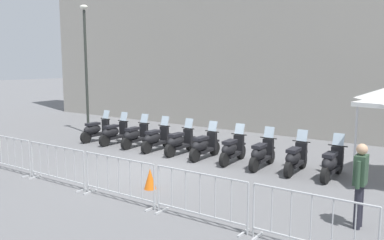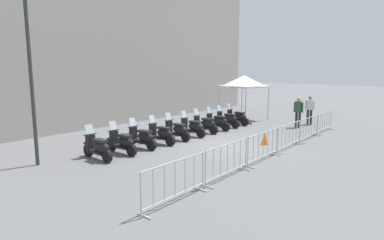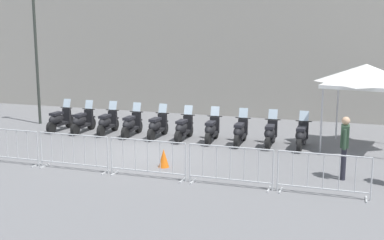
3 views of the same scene
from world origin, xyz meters
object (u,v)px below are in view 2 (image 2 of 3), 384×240
object	(u,v)px
barrier_segment_2	(263,147)
officer_mid_plaza	(298,110)
barrier_segment_4	(309,128)
motorcycle_1	(122,142)
barrier_segment_0	(175,182)
motorcycle_4	(177,130)
barrier_segment_1	(228,161)
barrier_segment_5	(325,122)
motorcycle_0	(98,148)
traffic_cone	(265,138)
motorcycle_3	(161,134)
barrier_segment_3	(289,136)
motorcycle_2	(142,138)
motorcycle_8	(227,119)
street_lamp	(30,63)
officer_near_row_end	(310,108)
motorcycle_5	(192,127)
motorcycle_9	(237,117)
canopy_tent	(244,81)
motorcycle_7	(217,122)
motorcycle_6	(205,124)

from	to	relation	value
barrier_segment_2	officer_mid_plaza	bearing A→B (deg)	22.77
barrier_segment_4	motorcycle_1	bearing A→B (deg)	157.76
barrier_segment_0	motorcycle_4	bearing A→B (deg)	52.35
barrier_segment_1	barrier_segment_5	bearing A→B (deg)	10.66
motorcycle_0	traffic_cone	distance (m)	7.02
motorcycle_3	barrier_segment_3	size ratio (longest dim) A/B	0.77
motorcycle_2	motorcycle_0	bearing A→B (deg)	-168.03
motorcycle_3	barrier_segment_4	xyz separation A→B (m)	(5.90, -3.68, 0.07)
barrier_segment_3	barrier_segment_1	bearing A→B (deg)	-169.34
motorcycle_8	barrier_segment_3	size ratio (longest dim) A/B	0.77
barrier_segment_5	officer_mid_plaza	size ratio (longest dim) A/B	1.28
barrier_segment_4	traffic_cone	world-z (taller)	barrier_segment_4
motorcycle_1	motorcycle_4	world-z (taller)	same
motorcycle_8	street_lamp	xyz separation A→B (m)	(-10.31, -0.87, 3.02)
motorcycle_2	officer_mid_plaza	xyz separation A→B (m)	(9.38, -1.45, 0.53)
barrier_segment_4	officer_near_row_end	bearing A→B (deg)	29.75
motorcycle_3	motorcycle_8	world-z (taller)	same
motorcycle_5	barrier_segment_0	bearing A→B (deg)	-133.12
motorcycle_5	barrier_segment_5	world-z (taller)	motorcycle_5
motorcycle_8	barrier_segment_2	xyz separation A→B (m)	(-3.96, -5.56, 0.07)
motorcycle_9	barrier_segment_1	world-z (taller)	motorcycle_9
barrier_segment_1	canopy_tent	xyz separation A→B (m)	(9.11, 7.26, 1.99)
barrier_segment_2	barrier_segment_5	xyz separation A→B (m)	(6.90, 1.30, 0.00)
motorcycle_9	barrier_segment_3	bearing A→B (deg)	-116.97
motorcycle_7	officer_near_row_end	xyz separation A→B (m)	(5.50, -2.26, 0.53)
motorcycle_8	street_lamp	distance (m)	10.78
canopy_tent	barrier_segment_2	bearing A→B (deg)	-134.93
barrier_segment_4	barrier_segment_5	size ratio (longest dim) A/B	1.00
motorcycle_9	barrier_segment_4	bearing A→B (deg)	-94.81
barrier_segment_2	officer_near_row_end	world-z (taller)	officer_near_row_end
motorcycle_6	barrier_segment_5	world-z (taller)	motorcycle_6
motorcycle_4	barrier_segment_1	world-z (taller)	motorcycle_4
motorcycle_6	traffic_cone	distance (m)	3.63
barrier_segment_3	barrier_segment_4	world-z (taller)	same
motorcycle_1	barrier_segment_2	xyz separation A→B (m)	(3.40, -4.14, 0.07)
officer_mid_plaza	motorcycle_1	bearing A→B (deg)	173.49
motorcycle_8	barrier_segment_3	bearing A→B (deg)	-107.96
motorcycle_4	barrier_segment_5	world-z (taller)	motorcycle_4
motorcycle_1	motorcycle_2	xyz separation A→B (m)	(1.04, 0.26, 0.00)
motorcycle_0	motorcycle_6	world-z (taller)	same
motorcycle_6	motorcycle_8	distance (m)	2.14
officer_near_row_end	motorcycle_3	bearing A→B (deg)	171.26
barrier_segment_0	barrier_segment_3	world-z (taller)	same
motorcycle_0	barrier_segment_3	world-z (taller)	motorcycle_0
barrier_segment_5	motorcycle_7	bearing A→B (deg)	134.77
motorcycle_0	motorcycle_8	distance (m)	8.57
motorcycle_2	motorcycle_5	xyz separation A→B (m)	(3.17, 0.51, 0.00)
barrier_segment_3	motorcycle_9	bearing A→B (deg)	63.03
motorcycle_8	canopy_tent	bearing A→B (deg)	23.96
motorcycle_4	barrier_segment_1	size ratio (longest dim) A/B	0.78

